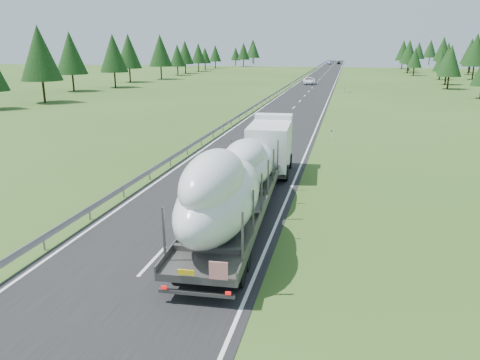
% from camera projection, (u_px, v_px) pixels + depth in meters
% --- Properties ---
extents(ground, '(400.00, 400.00, 0.00)m').
position_uv_depth(ground, '(153.00, 261.00, 20.31)').
color(ground, '#304F1A').
rests_on(ground, ground).
extents(road_surface, '(10.00, 400.00, 0.02)m').
position_uv_depth(road_surface, '(315.00, 84.00, 114.03)').
color(road_surface, black).
rests_on(road_surface, ground).
extents(guardrail, '(0.10, 400.00, 0.76)m').
position_uv_depth(guardrail, '(294.00, 81.00, 114.94)').
color(guardrail, slate).
rests_on(guardrail, ground).
extents(marker_posts, '(0.13, 350.08, 1.00)m').
position_uv_depth(marker_posts, '(345.00, 71.00, 164.04)').
color(marker_posts, silver).
rests_on(marker_posts, ground).
extents(highway_sign, '(0.08, 0.90, 2.60)m').
position_uv_depth(highway_sign, '(345.00, 83.00, 93.25)').
color(highway_sign, slate).
rests_on(highway_sign, ground).
extents(tree_line_left, '(14.26, 270.54, 12.61)m').
position_uv_depth(tree_line_left, '(151.00, 53.00, 124.48)').
color(tree_line_left, black).
rests_on(tree_line_left, ground).
extents(boat_truck, '(3.84, 21.79, 5.01)m').
position_uv_depth(boat_truck, '(243.00, 172.00, 25.04)').
color(boat_truck, silver).
rests_on(boat_truck, ground).
extents(distant_van, '(3.25, 6.21, 1.67)m').
position_uv_depth(distant_van, '(309.00, 81.00, 113.89)').
color(distant_van, white).
rests_on(distant_van, ground).
extents(distant_car_dark, '(1.93, 4.37, 1.46)m').
position_uv_depth(distant_car_dark, '(339.00, 63.00, 240.49)').
color(distant_car_dark, black).
rests_on(distant_car_dark, ground).
extents(distant_car_blue, '(1.88, 4.31, 1.38)m').
position_uv_depth(distant_car_blue, '(330.00, 63.00, 237.68)').
color(distant_car_blue, '#16193E').
rests_on(distant_car_blue, ground).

